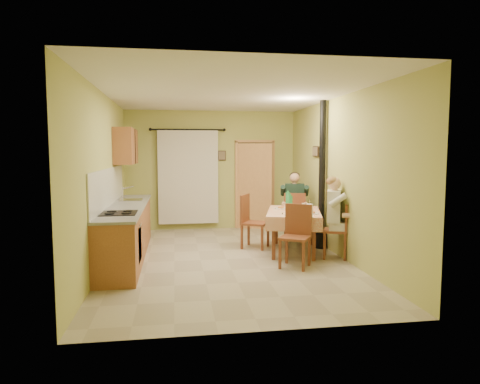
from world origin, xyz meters
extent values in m
cube|color=tan|center=(0.00, 0.00, 0.00)|extent=(4.00, 6.00, 0.01)
cube|color=tan|center=(0.00, 3.00, 1.40)|extent=(4.00, 0.04, 2.80)
cube|color=tan|center=(0.00, -3.00, 1.40)|extent=(4.00, 0.04, 2.80)
cube|color=tan|center=(-2.00, 0.00, 1.40)|extent=(0.04, 6.00, 2.80)
cube|color=tan|center=(2.00, 0.00, 1.40)|extent=(0.04, 6.00, 2.80)
cube|color=white|center=(0.00, 0.00, 2.80)|extent=(4.00, 6.00, 0.04)
cube|color=brown|center=(-1.70, 0.40, 0.44)|extent=(0.60, 3.60, 0.88)
cube|color=gray|center=(-1.70, 0.40, 0.90)|extent=(0.64, 3.64, 0.04)
cube|color=white|center=(-1.99, 0.40, 1.23)|extent=(0.02, 3.60, 0.66)
cube|color=silver|center=(-1.70, 1.20, 0.92)|extent=(0.42, 0.42, 0.03)
cube|color=black|center=(-1.70, -0.60, 0.93)|extent=(0.52, 0.56, 0.02)
cube|color=black|center=(-1.40, -0.60, 0.45)|extent=(0.01, 0.55, 0.55)
cube|color=brown|center=(-1.82, 1.70, 1.95)|extent=(0.35, 1.40, 0.70)
cylinder|color=black|center=(-0.55, 2.88, 2.35)|extent=(1.70, 0.04, 0.04)
cube|color=silver|center=(-0.55, 2.90, 1.25)|extent=(1.40, 0.06, 2.20)
cube|color=black|center=(1.05, 2.98, 1.03)|extent=(0.84, 0.03, 2.06)
cube|color=tan|center=(0.60, 2.97, 1.03)|extent=(0.06, 0.06, 2.12)
cube|color=tan|center=(1.50, 2.97, 1.03)|extent=(0.06, 0.06, 2.12)
cube|color=tan|center=(1.05, 2.97, 2.09)|extent=(0.96, 0.06, 0.06)
cube|color=tan|center=(1.02, 2.82, 1.02)|extent=(0.78, 0.32, 2.04)
cube|color=tan|center=(1.29, 0.38, 0.74)|extent=(1.32, 1.75, 0.04)
cube|color=tan|center=(1.09, -0.37, 0.63)|extent=(0.91, 0.27, 0.22)
cube|color=tan|center=(1.50, 1.13, 0.63)|extent=(0.91, 0.27, 0.22)
cube|color=tan|center=(0.84, 0.50, 0.63)|extent=(0.43, 1.50, 0.22)
cube|color=tan|center=(1.75, 0.25, 0.63)|extent=(0.43, 1.50, 0.22)
cylinder|color=white|center=(1.43, 1.00, 0.77)|extent=(0.25, 0.25, 0.02)
ellipsoid|color=#CC7233|center=(1.43, 1.00, 0.79)|extent=(0.12, 0.12, 0.05)
cylinder|color=white|center=(1.10, -0.19, 0.77)|extent=(0.25, 0.25, 0.02)
ellipsoid|color=#CC7233|center=(1.10, -0.19, 0.79)|extent=(0.12, 0.12, 0.05)
cylinder|color=white|center=(1.50, -0.04, 0.77)|extent=(0.25, 0.25, 0.02)
ellipsoid|color=#CC7233|center=(1.50, -0.04, 0.79)|extent=(0.12, 0.12, 0.05)
cylinder|color=white|center=(1.13, 0.67, 0.77)|extent=(0.25, 0.25, 0.02)
ellipsoid|color=#CC7233|center=(1.13, 0.67, 0.79)|extent=(0.12, 0.12, 0.05)
cylinder|color=#CA4B37|center=(1.31, 0.43, 0.80)|extent=(0.26, 0.26, 0.08)
cylinder|color=white|center=(1.15, -0.15, 0.77)|extent=(0.28, 0.28, 0.02)
cube|color=tan|center=(1.16, -0.16, 0.79)|extent=(0.07, 0.07, 0.03)
cube|color=tan|center=(1.13, -0.17, 0.79)|extent=(0.07, 0.06, 0.03)
cube|color=tan|center=(1.16, -0.15, 0.79)|extent=(0.06, 0.07, 0.03)
cube|color=tan|center=(1.17, -0.17, 0.79)|extent=(0.05, 0.07, 0.03)
cube|color=tan|center=(1.13, -0.11, 0.79)|extent=(0.06, 0.07, 0.03)
cube|color=tan|center=(1.14, -0.21, 0.79)|extent=(0.05, 0.07, 0.03)
cube|color=tan|center=(1.09, -0.18, 0.79)|extent=(0.04, 0.06, 0.03)
cylinder|color=silver|center=(1.42, 0.22, 0.81)|extent=(0.07, 0.07, 0.10)
cylinder|color=silver|center=(1.57, 0.69, 0.81)|extent=(0.07, 0.07, 0.10)
cylinder|color=white|center=(1.32, -0.46, 0.88)|extent=(0.11, 0.11, 0.22)
cylinder|color=silver|center=(1.32, -0.46, 0.91)|extent=(0.02, 0.02, 0.30)
cube|color=brown|center=(1.60, 1.40, 0.48)|extent=(0.53, 0.53, 0.04)
cube|color=brown|center=(1.55, 1.21, 0.75)|extent=(0.43, 0.15, 0.50)
cube|color=brown|center=(1.02, -0.68, 0.48)|extent=(0.60, 0.60, 0.04)
cube|color=brown|center=(1.12, -0.51, 0.75)|extent=(0.39, 0.26, 0.50)
cube|color=brown|center=(1.87, -0.19, 0.48)|extent=(0.52, 0.52, 0.04)
cube|color=brown|center=(2.04, -0.26, 0.73)|extent=(0.19, 0.39, 0.46)
cube|color=brown|center=(0.65, 0.79, 0.48)|extent=(0.63, 0.63, 0.04)
cube|color=brown|center=(0.47, 0.89, 0.76)|extent=(0.26, 0.42, 0.53)
cube|color=#192D23|center=(1.57, 1.31, 0.56)|extent=(0.45, 0.48, 0.16)
cube|color=#192D23|center=(1.61, 1.43, 0.91)|extent=(0.44, 0.31, 0.54)
sphere|color=tan|center=(1.60, 1.42, 1.30)|extent=(0.21, 0.21, 0.21)
ellipsoid|color=black|center=(1.61, 1.46, 1.34)|extent=(0.21, 0.21, 0.16)
cube|color=beige|center=(1.97, -0.23, 0.56)|extent=(0.50, 0.48, 0.16)
cube|color=beige|center=(1.84, -0.18, 0.91)|extent=(0.35, 0.45, 0.54)
sphere|color=tan|center=(1.85, -0.18, 1.30)|extent=(0.21, 0.21, 0.21)
ellipsoid|color=olive|center=(1.82, -0.17, 1.34)|extent=(0.21, 0.21, 0.16)
cylinder|color=black|center=(1.90, 0.60, 1.40)|extent=(0.12, 0.12, 2.80)
cylinder|color=black|center=(1.90, 0.60, 0.15)|extent=(0.24, 0.24, 0.30)
cube|color=black|center=(0.25, 2.97, 1.75)|extent=(0.19, 0.03, 0.23)
cube|color=brown|center=(1.97, 1.20, 1.85)|extent=(0.03, 0.31, 0.21)
camera|label=1|loc=(-0.86, -7.16, 1.85)|focal=32.00mm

